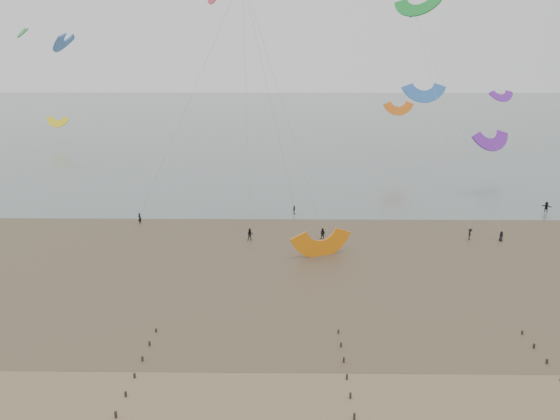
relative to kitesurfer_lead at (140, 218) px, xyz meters
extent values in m
plane|color=brown|center=(24.81, -47.47, -0.89)|extent=(500.00, 500.00, 0.00)
plane|color=#475654|center=(24.81, 152.53, -0.86)|extent=(500.00, 500.00, 0.00)
plane|color=#473A28|center=(24.81, -12.47, -0.88)|extent=(500.00, 500.00, 0.00)
ellipsoid|color=slate|center=(6.81, -25.47, -0.88)|extent=(23.60, 14.36, 0.01)
ellipsoid|color=slate|center=(36.81, -9.47, -0.88)|extent=(33.64, 18.32, 0.01)
ellipsoid|color=slate|center=(-15.19, -7.47, -0.88)|extent=(26.95, 14.22, 0.01)
cube|color=black|center=(10.81, -48.63, -0.64)|extent=(0.16, 0.16, 0.59)
cube|color=black|center=(10.81, -46.00, -0.66)|extent=(0.16, 0.16, 0.57)
cube|color=black|center=(10.81, -43.37, -0.67)|extent=(0.16, 0.16, 0.54)
cube|color=black|center=(10.81, -40.74, -0.69)|extent=(0.16, 0.16, 0.51)
cube|color=black|center=(10.81, -38.10, -0.70)|extent=(0.16, 0.16, 0.48)
cube|color=black|center=(10.81, -35.47, -0.72)|extent=(0.16, 0.16, 0.45)
cube|color=black|center=(28.81, -48.63, -0.64)|extent=(0.16, 0.16, 0.59)
cube|color=black|center=(28.81, -46.00, -0.66)|extent=(0.16, 0.16, 0.57)
cube|color=black|center=(28.81, -43.37, -0.67)|extent=(0.16, 0.16, 0.54)
cube|color=black|center=(28.81, -40.74, -0.69)|extent=(0.16, 0.16, 0.51)
cube|color=black|center=(28.81, -38.10, -0.70)|extent=(0.16, 0.16, 0.48)
cube|color=black|center=(28.81, -35.47, -0.72)|extent=(0.16, 0.16, 0.45)
cube|color=black|center=(46.81, -40.74, -0.69)|extent=(0.16, 0.16, 0.51)
cube|color=black|center=(46.81, -38.10, -0.70)|extent=(0.16, 0.16, 0.48)
cube|color=black|center=(46.81, -35.47, -0.72)|extent=(0.16, 0.16, 0.45)
imported|color=black|center=(0.00, 0.00, 0.00)|extent=(0.77, 0.68, 1.78)
imported|color=black|center=(50.74, -7.20, -0.03)|extent=(1.06, 1.27, 1.72)
imported|color=black|center=(68.65, 7.53, 0.03)|extent=(1.66, 1.50, 1.84)
imported|color=black|center=(24.98, 5.79, -0.13)|extent=(0.37, 0.90, 1.53)
imported|color=black|center=(29.04, -7.32, -0.04)|extent=(1.01, 0.91, 1.70)
imported|color=black|center=(55.11, -7.77, -0.14)|extent=(0.72, 0.86, 1.51)
imported|color=black|center=(18.34, -7.97, 0.03)|extent=(0.97, 0.79, 1.84)
camera|label=1|loc=(23.66, -83.72, 25.64)|focal=35.00mm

